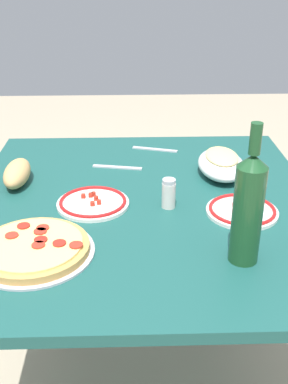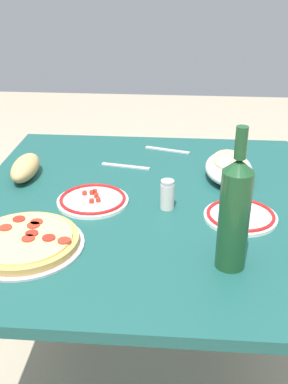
% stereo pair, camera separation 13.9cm
% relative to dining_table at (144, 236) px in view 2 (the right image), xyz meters
% --- Properties ---
extents(ground_plane, '(8.00, 8.00, 0.00)m').
position_rel_dining_table_xyz_m(ground_plane, '(0.00, 0.00, -0.62)').
color(ground_plane, tan).
rests_on(ground_plane, ground).
extents(dining_table, '(1.11, 1.04, 0.74)m').
position_rel_dining_table_xyz_m(dining_table, '(0.00, 0.00, 0.00)').
color(dining_table, '#194C47').
rests_on(dining_table, ground).
extents(pepperoni_pizza, '(0.30, 0.30, 0.03)m').
position_rel_dining_table_xyz_m(pepperoni_pizza, '(0.27, -0.28, 0.14)').
color(pepperoni_pizza, '#B7B7BC').
rests_on(pepperoni_pizza, dining_table).
extents(baked_pasta_dish, '(0.24, 0.15, 0.08)m').
position_rel_dining_table_xyz_m(baked_pasta_dish, '(-0.18, 0.26, 0.16)').
color(baked_pasta_dish, white).
rests_on(baked_pasta_dish, dining_table).
extents(wine_bottle, '(0.07, 0.07, 0.34)m').
position_rel_dining_table_xyz_m(wine_bottle, '(0.31, 0.23, 0.26)').
color(wine_bottle, '#194723').
rests_on(wine_bottle, dining_table).
extents(side_plate_near, '(0.20, 0.20, 0.02)m').
position_rel_dining_table_xyz_m(side_plate_near, '(0.08, 0.27, 0.13)').
color(side_plate_near, white).
rests_on(side_plate_near, dining_table).
extents(side_plate_far, '(0.21, 0.21, 0.02)m').
position_rel_dining_table_xyz_m(side_plate_far, '(0.02, -0.15, 0.13)').
color(side_plate_far, white).
rests_on(side_plate_far, dining_table).
extents(bread_loaf, '(0.19, 0.08, 0.07)m').
position_rel_dining_table_xyz_m(bread_loaf, '(-0.14, -0.40, 0.16)').
color(bread_loaf, tan).
rests_on(bread_loaf, dining_table).
extents(spice_shaker, '(0.04, 0.04, 0.09)m').
position_rel_dining_table_xyz_m(spice_shaker, '(0.04, 0.07, 0.17)').
color(spice_shaker, silver).
rests_on(spice_shaker, dining_table).
extents(fork_left, '(0.06, 0.17, 0.00)m').
position_rel_dining_table_xyz_m(fork_left, '(-0.41, 0.05, 0.12)').
color(fork_left, '#B7B7BC').
rests_on(fork_left, dining_table).
extents(fork_right, '(0.05, 0.17, 0.00)m').
position_rel_dining_table_xyz_m(fork_right, '(-0.25, -0.08, 0.12)').
color(fork_right, '#B7B7BC').
rests_on(fork_right, dining_table).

